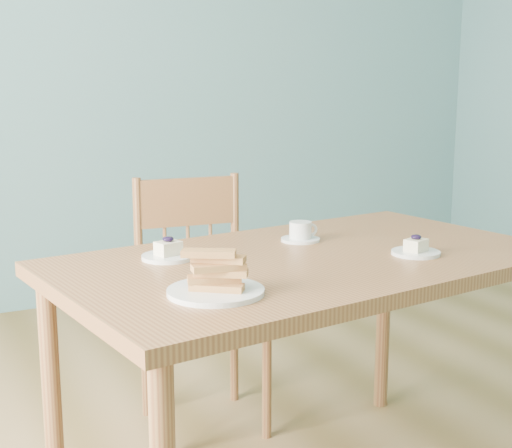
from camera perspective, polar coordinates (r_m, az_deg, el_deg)
name	(u,v)px	position (r m, az deg, el deg)	size (l,w,h in m)	color
room	(381,31)	(1.80, 9.97, 14.95)	(5.01, 5.01, 2.71)	#A07B4A
dining_table	(309,282)	(2.02, 4.24, -4.62)	(1.50, 0.99, 0.75)	olive
dining_chair	(200,301)	(2.58, -4.54, -6.19)	(0.44, 0.42, 0.90)	olive
cheesecake_plate_near	(416,249)	(2.06, 12.66, -2.00)	(0.14, 0.14, 0.06)	silver
cheesecake_plate_far	(168,253)	(1.98, -7.02, -2.32)	(0.15, 0.15, 0.06)	silver
coffee_cup	(301,233)	(2.19, 3.60, -0.71)	(0.12, 0.12, 0.06)	silver
biscotti_plate	(216,280)	(1.63, -3.26, -4.48)	(0.22, 0.22, 0.10)	silver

